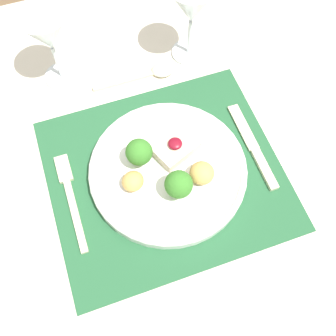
{
  "coord_description": "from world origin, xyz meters",
  "views": [
    {
      "loc": [
        -0.09,
        -0.29,
        1.38
      ],
      "look_at": [
        0.01,
        -0.0,
        0.77
      ],
      "focal_mm": 42.0,
      "sensor_mm": 36.0,
      "label": 1
    }
  ],
  "objects_px": {
    "dinner_plate": "(168,170)",
    "spoon": "(153,72)",
    "fork": "(70,194)",
    "wine_glass_far": "(48,35)",
    "wine_glass_near": "(192,8)",
    "knife": "(255,151)"
  },
  "relations": [
    {
      "from": "dinner_plate",
      "to": "spoon",
      "type": "relative_size",
      "value": 1.62
    },
    {
      "from": "fork",
      "to": "wine_glass_far",
      "type": "xyz_separation_m",
      "value": [
        0.04,
        0.26,
        0.11
      ]
    },
    {
      "from": "fork",
      "to": "wine_glass_far",
      "type": "bearing_deg",
      "value": 79.46
    },
    {
      "from": "spoon",
      "to": "wine_glass_far",
      "type": "xyz_separation_m",
      "value": [
        -0.17,
        0.05,
        0.11
      ]
    },
    {
      "from": "dinner_plate",
      "to": "wine_glass_near",
      "type": "distance_m",
      "value": 0.3
    },
    {
      "from": "wine_glass_near",
      "to": "wine_glass_far",
      "type": "bearing_deg",
      "value": 174.66
    },
    {
      "from": "wine_glass_near",
      "to": "dinner_plate",
      "type": "bearing_deg",
      "value": -117.97
    },
    {
      "from": "spoon",
      "to": "wine_glass_near",
      "type": "bearing_deg",
      "value": 19.6
    },
    {
      "from": "knife",
      "to": "wine_glass_far",
      "type": "height_order",
      "value": "wine_glass_far"
    },
    {
      "from": "fork",
      "to": "spoon",
      "type": "bearing_deg",
      "value": 42.39
    },
    {
      "from": "wine_glass_near",
      "to": "wine_glass_far",
      "type": "xyz_separation_m",
      "value": [
        -0.26,
        0.02,
        -0.0
      ]
    },
    {
      "from": "knife",
      "to": "wine_glass_near",
      "type": "xyz_separation_m",
      "value": [
        -0.03,
        0.26,
        0.11
      ]
    },
    {
      "from": "knife",
      "to": "wine_glass_near",
      "type": "height_order",
      "value": "wine_glass_near"
    },
    {
      "from": "spoon",
      "to": "wine_glass_near",
      "type": "xyz_separation_m",
      "value": [
        0.09,
        0.03,
        0.11
      ]
    },
    {
      "from": "wine_glass_far",
      "to": "wine_glass_near",
      "type": "bearing_deg",
      "value": -5.34
    },
    {
      "from": "dinner_plate",
      "to": "wine_glass_far",
      "type": "relative_size",
      "value": 1.75
    },
    {
      "from": "knife",
      "to": "wine_glass_near",
      "type": "bearing_deg",
      "value": 98.98
    },
    {
      "from": "fork",
      "to": "knife",
      "type": "relative_size",
      "value": 1.0
    },
    {
      "from": "fork",
      "to": "spoon",
      "type": "xyz_separation_m",
      "value": [
        0.22,
        0.21,
        -0.0
      ]
    },
    {
      "from": "dinner_plate",
      "to": "fork",
      "type": "distance_m",
      "value": 0.17
    },
    {
      "from": "wine_glass_near",
      "to": "knife",
      "type": "bearing_deg",
      "value": -83.33
    },
    {
      "from": "spoon",
      "to": "wine_glass_near",
      "type": "height_order",
      "value": "wine_glass_near"
    }
  ]
}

